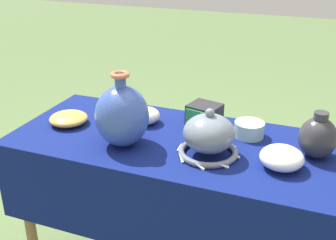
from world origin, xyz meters
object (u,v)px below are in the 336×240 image
Objects in this scene: vase_tall_bulbous at (122,115)px; mosaic_tile_box at (204,115)px; pot_squat_celadon at (249,129)px; jar_round_charcoal at (318,137)px; bowl_shallow_ivory at (146,115)px; bowl_shallow_porcelain at (282,158)px; bowl_shallow_ochre at (69,118)px; vase_dome_bell at (209,137)px.

vase_tall_bulbous is 0.36m from mosaic_tile_box.
jar_round_charcoal reaches higher than pot_squat_celadon.
vase_tall_bulbous is 1.66× the size of jar_round_charcoal.
bowl_shallow_ivory is at bearing -175.92° from pot_squat_celadon.
bowl_shallow_porcelain is 0.87× the size of jar_round_charcoal.
bowl_shallow_ochre is (-0.29, -0.12, -0.01)m from bowl_shallow_ivory.
vase_tall_bulbous is at bearing -173.61° from vase_dome_bell.
vase_tall_bulbous reaches higher than mosaic_tile_box.
pot_squat_celadon is 0.42m from bowl_shallow_ivory.
jar_round_charcoal reaches higher than bowl_shallow_porcelain.
jar_round_charcoal is (0.10, 0.12, 0.04)m from bowl_shallow_porcelain.
pot_squat_celadon is at bearing 4.58° from mosaic_tile_box.
bowl_shallow_porcelain is at bearing -16.51° from bowl_shallow_ivory.
vase_tall_bulbous is 1.90× the size of bowl_shallow_porcelain.
bowl_shallow_porcelain is 0.25m from pot_squat_celadon.
mosaic_tile_box is at bearing 110.35° from vase_dome_bell.
bowl_shallow_ochre is at bearing 177.10° from bowl_shallow_porcelain.
bowl_shallow_porcelain is 0.59m from bowl_shallow_ivory.
pot_squat_celadon is at bearing 62.57° from vase_dome_bell.
mosaic_tile_box is at bearing 14.42° from bowl_shallow_ivory.
bowl_shallow_ochre is (-0.52, -0.18, -0.02)m from mosaic_tile_box.
bowl_shallow_ivory is at bearing -152.27° from mosaic_tile_box.
vase_tall_bulbous is at bearing -150.68° from pot_squat_celadon.
jar_round_charcoal reaches higher than bowl_shallow_ivory.
bowl_shallow_ivory is 0.32m from bowl_shallow_ochre.
jar_round_charcoal reaches higher than bowl_shallow_ochre.
bowl_shallow_ivory is (-0.32, 0.17, -0.04)m from vase_dome_bell.
pot_squat_celadon is at bearing 162.93° from jar_round_charcoal.
bowl_shallow_porcelain is (0.57, 0.04, -0.08)m from vase_tall_bulbous.
bowl_shallow_porcelain reaches higher than bowl_shallow_ivory.
bowl_shallow_porcelain is 1.29× the size of bowl_shallow_ivory.
bowl_shallow_porcelain is (0.25, 0.00, -0.03)m from vase_dome_bell.
jar_round_charcoal is (0.44, -0.11, 0.03)m from mosaic_tile_box.
mosaic_tile_box is (0.23, 0.27, -0.07)m from vase_tall_bulbous.
bowl_shallow_ochre is at bearing 164.26° from vase_tall_bulbous.
vase_tall_bulbous reaches higher than bowl_shallow_porcelain.
bowl_shallow_porcelain is 0.94× the size of bowl_shallow_ochre.
pot_squat_celadon is 1.01× the size of bowl_shallow_ivory.
vase_dome_bell reaches higher than bowl_shallow_porcelain.
vase_tall_bulbous is at bearing -176.12° from bowl_shallow_porcelain.
jar_round_charcoal is (0.35, 0.12, 0.00)m from vase_dome_bell.
bowl_shallow_ivory is at bearing 89.54° from vase_tall_bulbous.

